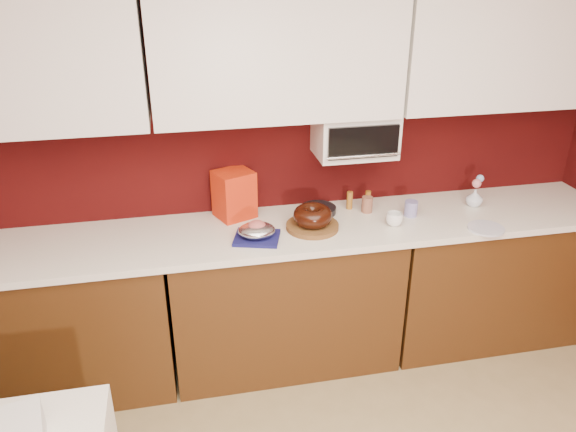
% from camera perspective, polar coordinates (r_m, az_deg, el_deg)
% --- Properties ---
extents(wall_back, '(4.00, 0.02, 2.50)m').
position_cam_1_polar(wall_back, '(3.33, -1.54, 6.54)').
color(wall_back, '#390807').
rests_on(wall_back, floor).
extents(base_cabinet_left, '(1.31, 0.58, 0.86)m').
position_cam_1_polar(base_cabinet_left, '(3.46, -23.02, -10.12)').
color(base_cabinet_left, '#44260D').
rests_on(base_cabinet_left, floor).
extents(base_cabinet_center, '(1.31, 0.58, 0.86)m').
position_cam_1_polar(base_cabinet_center, '(3.41, -0.44, -8.29)').
color(base_cabinet_center, '#44260D').
rests_on(base_cabinet_center, floor).
extents(base_cabinet_right, '(1.31, 0.58, 0.86)m').
position_cam_1_polar(base_cabinet_right, '(3.86, 19.45, -5.61)').
color(base_cabinet_right, '#44260D').
rests_on(base_cabinet_right, floor).
extents(countertop, '(4.00, 0.62, 0.04)m').
position_cam_1_polar(countertop, '(3.19, -0.46, -1.54)').
color(countertop, silver).
rests_on(countertop, base_cabinet_center).
extents(upper_cabinet_left, '(1.31, 0.33, 0.70)m').
position_cam_1_polar(upper_cabinet_left, '(3.08, -27.12, 13.87)').
color(upper_cabinet_left, white).
rests_on(upper_cabinet_left, wall_back).
extents(upper_cabinet_center, '(1.31, 0.33, 0.70)m').
position_cam_1_polar(upper_cabinet_center, '(3.03, -1.09, 16.37)').
color(upper_cabinet_center, white).
rests_on(upper_cabinet_center, wall_back).
extents(upper_cabinet_right, '(1.31, 0.33, 0.70)m').
position_cam_1_polar(upper_cabinet_right, '(3.52, 21.67, 15.95)').
color(upper_cabinet_right, white).
rests_on(upper_cabinet_right, wall_back).
extents(toaster_oven, '(0.45, 0.30, 0.25)m').
position_cam_1_polar(toaster_oven, '(3.26, 6.79, 8.29)').
color(toaster_oven, white).
rests_on(toaster_oven, upper_cabinet_center).
extents(toaster_oven_door, '(0.40, 0.02, 0.18)m').
position_cam_1_polar(toaster_oven_door, '(3.12, 7.69, 7.44)').
color(toaster_oven_door, black).
rests_on(toaster_oven_door, toaster_oven).
extents(toaster_oven_handle, '(0.42, 0.02, 0.02)m').
position_cam_1_polar(toaster_oven_handle, '(3.13, 7.70, 6.04)').
color(toaster_oven_handle, silver).
rests_on(toaster_oven_handle, toaster_oven).
extents(cake_base, '(0.31, 0.31, 0.03)m').
position_cam_1_polar(cake_base, '(3.17, 2.49, -1.04)').
color(cake_base, brown).
rests_on(cake_base, countertop).
extents(bundt_cake, '(0.29, 0.29, 0.09)m').
position_cam_1_polar(bundt_cake, '(3.14, 2.52, 0.04)').
color(bundt_cake, black).
rests_on(bundt_cake, cake_base).
extents(navy_towel, '(0.29, 0.26, 0.02)m').
position_cam_1_polar(navy_towel, '(3.06, -3.18, -2.22)').
color(navy_towel, '#161654').
rests_on(navy_towel, countertop).
extents(foil_ham_nest, '(0.24, 0.21, 0.07)m').
position_cam_1_polar(foil_ham_nest, '(3.03, -3.20, -1.46)').
color(foil_ham_nest, silver).
rests_on(foil_ham_nest, navy_towel).
extents(roasted_ham, '(0.11, 0.10, 0.06)m').
position_cam_1_polar(roasted_ham, '(3.02, -3.21, -1.03)').
color(roasted_ham, '#BD5A56').
rests_on(roasted_ham, foil_ham_nest).
extents(pandoro_box, '(0.26, 0.25, 0.28)m').
position_cam_1_polar(pandoro_box, '(3.28, -5.49, 2.21)').
color(pandoro_box, '#B30D0B').
rests_on(pandoro_box, countertop).
extents(dark_pan, '(0.25, 0.25, 0.04)m').
position_cam_1_polar(dark_pan, '(3.36, 3.10, 0.64)').
color(dark_pan, black).
rests_on(dark_pan, countertop).
extents(coffee_mug, '(0.12, 0.12, 0.09)m').
position_cam_1_polar(coffee_mug, '(3.25, 10.76, -0.20)').
color(coffee_mug, white).
rests_on(coffee_mug, countertop).
extents(blue_jar, '(0.09, 0.09, 0.09)m').
position_cam_1_polar(blue_jar, '(3.39, 12.38, 0.75)').
color(blue_jar, navy).
rests_on(blue_jar, countertop).
extents(flower_vase, '(0.09, 0.09, 0.12)m').
position_cam_1_polar(flower_vase, '(3.62, 18.43, 1.88)').
color(flower_vase, silver).
rests_on(flower_vase, countertop).
extents(flower_pink, '(0.05, 0.05, 0.05)m').
position_cam_1_polar(flower_pink, '(3.59, 18.62, 3.16)').
color(flower_pink, '#D67C7F').
rests_on(flower_pink, flower_vase).
extents(flower_blue, '(0.05, 0.05, 0.05)m').
position_cam_1_polar(flower_blue, '(3.61, 18.93, 3.63)').
color(flower_blue, '#84A4D4').
rests_on(flower_blue, flower_vase).
extents(china_plate, '(0.20, 0.20, 0.01)m').
position_cam_1_polar(china_plate, '(3.35, 19.47, -1.18)').
color(china_plate, silver).
rests_on(china_plate, countertop).
extents(amber_bottle, '(0.05, 0.05, 0.11)m').
position_cam_1_polar(amber_bottle, '(3.42, 6.27, 1.60)').
color(amber_bottle, '#8E5719').
rests_on(amber_bottle, countertop).
extents(paper_cup, '(0.08, 0.08, 0.10)m').
position_cam_1_polar(paper_cup, '(3.39, 8.04, 1.16)').
color(paper_cup, brown).
rests_on(paper_cup, countertop).
extents(amber_bottle_tall, '(0.03, 0.03, 0.12)m').
position_cam_1_polar(amber_bottle_tall, '(3.42, 8.11, 1.61)').
color(amber_bottle_tall, brown).
rests_on(amber_bottle_tall, countertop).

